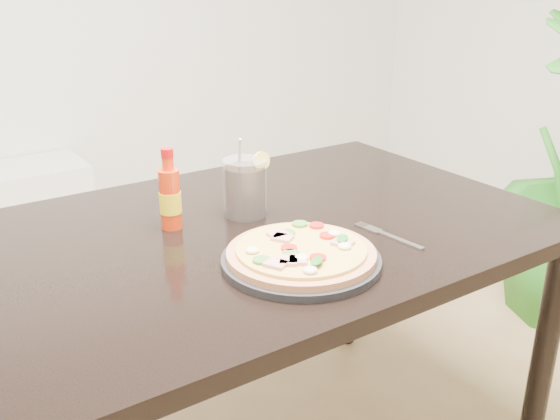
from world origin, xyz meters
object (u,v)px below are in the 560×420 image
pizza (301,252)px  hot_sauce_bottle (170,197)px  plate (301,261)px  fork (386,235)px  dining_table (252,259)px  cola_cup (245,189)px

pizza → hot_sauce_bottle: bearing=113.1°
plate → pizza: size_ratio=1.07×
fork → hot_sauce_bottle: bearing=133.8°
dining_table → pizza: 0.25m
pizza → hot_sauce_bottle: (-0.14, 0.32, 0.05)m
plate → hot_sauce_bottle: (-0.14, 0.32, 0.07)m
dining_table → fork: size_ratio=7.42×
dining_table → cola_cup: size_ratio=7.17×
plate → fork: 0.24m
dining_table → plate: bearing=-94.7°
fork → dining_table: bearing=129.3°
pizza → cola_cup: 0.30m
plate → pizza: 0.02m
pizza → cola_cup: (0.05, 0.30, 0.04)m
dining_table → fork: 0.32m
dining_table → plate: plate is taller
dining_table → fork: (0.22, -0.21, 0.09)m
plate → pizza: (-0.00, -0.00, 0.02)m
fork → cola_cup: bearing=117.2°
pizza → cola_cup: size_ratio=1.54×
hot_sauce_bottle → fork: hot_sauce_bottle is taller
plate → cola_cup: size_ratio=1.65×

